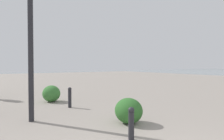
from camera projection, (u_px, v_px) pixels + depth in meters
lamppost at (30, 15)px, 5.33m from camera, size 0.98×0.28×4.32m
bollard_near at (131, 123)px, 4.08m from camera, size 0.13×0.13×0.67m
bollard_mid at (70, 97)px, 7.14m from camera, size 0.13×0.13×0.73m
shrub_low at (51, 94)px, 8.27m from camera, size 0.79×0.71×0.67m
shrub_round at (129, 111)px, 5.23m from camera, size 0.78×0.70×0.66m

